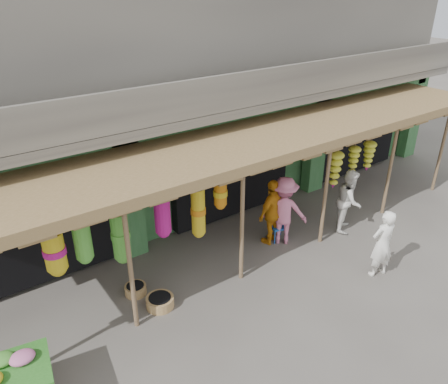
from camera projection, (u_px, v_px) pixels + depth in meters
ground at (285, 251)px, 10.54m from camera, size 80.00×80.00×0.00m
building at (177, 75)px, 12.57m from camera, size 16.40×6.80×7.00m
awning at (263, 142)px, 9.89m from camera, size 14.00×2.70×2.79m
blue_chair at (277, 223)px, 10.86m from camera, size 0.47×0.47×0.79m
basket_mid at (160, 302)px, 8.73m from camera, size 0.62×0.62×0.22m
basket_right at (136, 290)px, 9.08m from camera, size 0.47×0.47×0.20m
person_front at (382, 244)px, 9.37m from camera, size 0.65×0.49×1.59m
person_right at (349, 200)px, 11.10m from camera, size 1.02×0.97×1.65m
person_vendor at (273, 212)px, 10.53m from camera, size 1.05×0.61×1.69m
person_shopper at (284, 211)px, 10.53m from camera, size 1.26×1.24×1.74m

